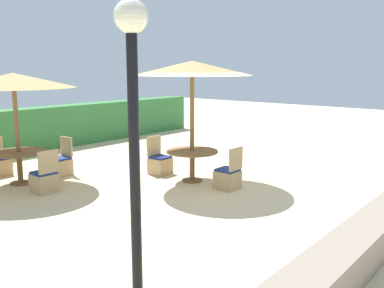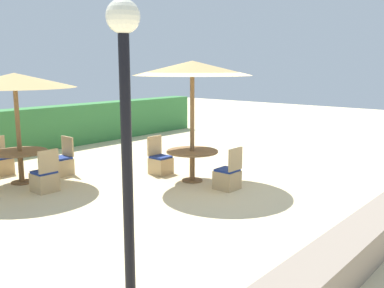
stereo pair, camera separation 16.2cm
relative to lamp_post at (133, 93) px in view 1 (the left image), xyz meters
name	(u,v)px [view 1 (the left image)]	position (x,y,z in m)	size (l,w,h in m)	color
ground_plane	(213,187)	(4.20, 2.06, -2.35)	(40.00, 40.00, 0.00)	beige
hedge_row	(42,129)	(4.20, 8.85, -1.68)	(13.00, 0.70, 1.35)	#387A3D
lamp_post	(133,93)	(0.00, 0.00, 0.00)	(0.36, 0.36, 3.32)	black
parasol_back_left	(13,81)	(1.65, 5.61, -0.04)	(2.66, 2.66, 2.49)	brown
round_table_back_left	(19,158)	(1.65, 5.61, -1.75)	(1.20, 1.20, 0.74)	brown
patio_chair_back_left_east	(60,165)	(2.66, 5.55, -2.09)	(0.46, 0.46, 0.93)	tan
patio_chair_back_left_south	(45,180)	(1.63, 4.58, -2.09)	(0.46, 0.46, 0.93)	tan
parasol_center	(192,69)	(4.31, 2.75, 0.22)	(2.67, 2.67, 2.75)	brown
round_table_center	(192,156)	(4.31, 2.75, -1.76)	(1.19, 1.19, 0.72)	brown
patio_chair_center_north	(160,163)	(4.31, 3.80, -2.09)	(0.46, 0.46, 0.93)	tan
patio_chair_center_south	(228,177)	(4.30, 1.74, -2.09)	(0.46, 0.46, 0.93)	tan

